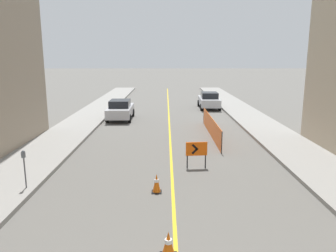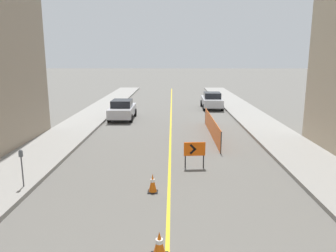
{
  "view_description": "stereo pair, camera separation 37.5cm",
  "coord_description": "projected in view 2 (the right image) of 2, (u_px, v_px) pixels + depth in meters",
  "views": [
    {
      "loc": [
        -0.26,
        5.73,
        4.94
      ],
      "look_at": [
        -0.13,
        24.33,
        1.0
      ],
      "focal_mm": 35.0,
      "sensor_mm": 36.0,
      "label": 1
    },
    {
      "loc": [
        0.12,
        5.73,
        4.94
      ],
      "look_at": [
        -0.13,
        24.33,
        1.0
      ],
      "focal_mm": 35.0,
      "sensor_mm": 36.0,
      "label": 2
    }
  ],
  "objects": [
    {
      "name": "parked_car_curb_mid",
      "position": [
        212.0,
        100.0,
        31.72
      ],
      "size": [
        1.94,
        4.34,
        1.59
      ],
      "rotation": [
        0.0,
        0.0,
        -0.02
      ],
      "color": "#B7B7BC",
      "rests_on": "ground_plane"
    },
    {
      "name": "safety_mesh_fence",
      "position": [
        212.0,
        127.0,
        20.74
      ],
      "size": [
        0.07,
        8.04,
        1.19
      ],
      "rotation": [
        0.0,
        0.0,
        1.57
      ],
      "color": "#EF560C",
      "rests_on": "ground_plane"
    },
    {
      "name": "parked_car_curb_near",
      "position": [
        122.0,
        109.0,
        26.27
      ],
      "size": [
        1.94,
        4.32,
        1.59
      ],
      "rotation": [
        0.0,
        0.0,
        0.01
      ],
      "color": "#B7B7BC",
      "rests_on": "ground_plane"
    },
    {
      "name": "arrow_barricade_primary",
      "position": [
        195.0,
        150.0,
        14.66
      ],
      "size": [
        0.97,
        0.14,
        1.21
      ],
      "rotation": [
        0.0,
        0.0,
        0.08
      ],
      "color": "#EF560C",
      "rests_on": "ground_plane"
    },
    {
      "name": "traffic_cone_fourth",
      "position": [
        153.0,
        183.0,
        12.12
      ],
      "size": [
        0.37,
        0.37,
        0.72
      ],
      "color": "black",
      "rests_on": "ground_plane"
    },
    {
      "name": "parking_meter_near_curb",
      "position": [
        21.0,
        161.0,
        12.07
      ],
      "size": [
        0.12,
        0.11,
        1.44
      ],
      "color": "#4C4C51",
      "rests_on": "sidewalk_left"
    },
    {
      "name": "sidewalk_right",
      "position": [
        263.0,
        126.0,
        23.46
      ],
      "size": [
        3.03,
        57.55,
        0.18
      ],
      "color": "gray",
      "rests_on": "ground_plane"
    },
    {
      "name": "traffic_cone_third",
      "position": [
        159.0,
        245.0,
        8.16
      ],
      "size": [
        0.45,
        0.45,
        0.71
      ],
      "color": "black",
      "rests_on": "ground_plane"
    },
    {
      "name": "sidewalk_left",
      "position": [
        79.0,
        125.0,
        23.64
      ],
      "size": [
        3.03,
        57.55,
        0.18
      ],
      "color": "gray",
      "rests_on": "ground_plane"
    },
    {
      "name": "lane_stripe",
      "position": [
        171.0,
        127.0,
        23.57
      ],
      "size": [
        0.12,
        57.55,
        0.01
      ],
      "color": "gold",
      "rests_on": "ground_plane"
    }
  ]
}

